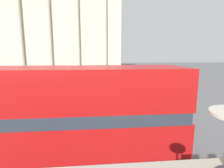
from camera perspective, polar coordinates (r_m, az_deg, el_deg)
name	(u,v)px	position (r m, az deg, el deg)	size (l,w,h in m)	color
double_decker_bus	(50,116)	(7.52, -19.71, -9.87)	(10.81, 2.64, 4.37)	black
plaza_building_left	(45,21)	(46.65, -21.11, 18.77)	(35.03, 15.91, 25.48)	beige
traffic_light_near	(163,90)	(12.38, 16.32, -1.76)	(0.42, 0.24, 3.81)	black
traffic_light_mid	(171,79)	(18.78, 18.80, 1.53)	(0.42, 0.24, 3.61)	black
car_silver	(132,82)	(26.61, 6.70, 0.61)	(4.20, 1.93, 1.35)	black
pedestrian_yellow	(75,89)	(20.13, -11.91, -1.72)	(0.32, 0.32, 1.67)	#282B33
pedestrian_black	(148,90)	(19.19, 11.82, -2.03)	(0.32, 0.32, 1.79)	#282B33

